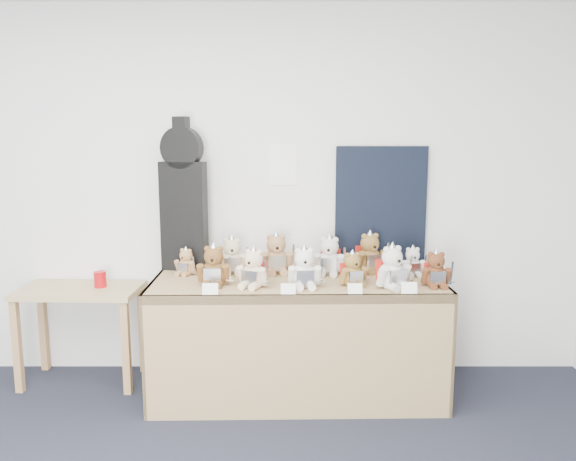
{
  "coord_description": "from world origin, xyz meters",
  "views": [
    {
      "loc": [
        0.78,
        -1.64,
        1.76
      ],
      "look_at": [
        0.78,
        1.97,
        1.16
      ],
      "focal_mm": 35.0,
      "sensor_mm": 36.0,
      "label": 1
    }
  ],
  "objects_px": {
    "teddy_back_left": "(232,257)",
    "teddy_front_end": "(436,271)",
    "teddy_back_end": "(413,263)",
    "teddy_front_right": "(352,270)",
    "teddy_back_far_left": "(186,263)",
    "red_cup": "(100,279)",
    "teddy_front_far_right": "(392,269)",
    "teddy_front_centre": "(304,269)",
    "display_table": "(297,307)",
    "teddy_front_far_left": "(214,267)",
    "teddy_back_right": "(370,254)",
    "teddy_front_left": "(253,270)",
    "teddy_back_centre_right": "(329,257)",
    "side_table": "(81,304)",
    "guitar_case": "(183,196)",
    "teddy_back_centre_left": "(276,255)"
  },
  "relations": [
    {
      "from": "teddy_back_centre_right",
      "to": "teddy_back_end",
      "type": "bearing_deg",
      "value": 5.32
    },
    {
      "from": "teddy_front_centre",
      "to": "teddy_front_end",
      "type": "distance_m",
      "value": 0.85
    },
    {
      "from": "teddy_front_left",
      "to": "teddy_back_left",
      "type": "relative_size",
      "value": 0.97
    },
    {
      "from": "teddy_front_end",
      "to": "teddy_back_right",
      "type": "distance_m",
      "value": 0.55
    },
    {
      "from": "guitar_case",
      "to": "teddy_back_end",
      "type": "distance_m",
      "value": 1.68
    },
    {
      "from": "teddy_front_centre",
      "to": "teddy_front_far_right",
      "type": "relative_size",
      "value": 0.94
    },
    {
      "from": "teddy_back_left",
      "to": "teddy_back_end",
      "type": "bearing_deg",
      "value": -9.49
    },
    {
      "from": "teddy_front_far_left",
      "to": "teddy_front_far_right",
      "type": "xyz_separation_m",
      "value": [
        1.15,
        -0.07,
        0.01
      ]
    },
    {
      "from": "teddy_back_left",
      "to": "red_cup",
      "type": "bearing_deg",
      "value": 171.63
    },
    {
      "from": "teddy_back_centre_right",
      "to": "teddy_back_right",
      "type": "height_order",
      "value": "teddy_back_right"
    },
    {
      "from": "teddy_back_end",
      "to": "teddy_front_end",
      "type": "bearing_deg",
      "value": -77.38
    },
    {
      "from": "teddy_front_left",
      "to": "teddy_front_right",
      "type": "height_order",
      "value": "teddy_front_left"
    },
    {
      "from": "teddy_front_left",
      "to": "teddy_back_centre_right",
      "type": "distance_m",
      "value": 0.62
    },
    {
      "from": "teddy_front_left",
      "to": "teddy_front_end",
      "type": "bearing_deg",
      "value": 23.3
    },
    {
      "from": "guitar_case",
      "to": "display_table",
      "type": "bearing_deg",
      "value": -9.36
    },
    {
      "from": "teddy_front_centre",
      "to": "teddy_front_end",
      "type": "xyz_separation_m",
      "value": [
        0.85,
        0.02,
        -0.01
      ]
    },
    {
      "from": "side_table",
      "to": "teddy_front_far_right",
      "type": "xyz_separation_m",
      "value": [
        2.15,
        -0.4,
        0.36
      ]
    },
    {
      "from": "display_table",
      "to": "teddy_back_centre_left",
      "type": "xyz_separation_m",
      "value": [
        -0.15,
        0.24,
        0.3
      ]
    },
    {
      "from": "teddy_front_far_right",
      "to": "teddy_back_right",
      "type": "height_order",
      "value": "teddy_back_right"
    },
    {
      "from": "teddy_back_end",
      "to": "guitar_case",
      "type": "bearing_deg",
      "value": 169.99
    },
    {
      "from": "side_table",
      "to": "teddy_front_right",
      "type": "distance_m",
      "value": 1.96
    },
    {
      "from": "teddy_back_left",
      "to": "teddy_back_centre_left",
      "type": "xyz_separation_m",
      "value": [
        0.31,
        0.01,
        0.01
      ]
    },
    {
      "from": "teddy_front_far_left",
      "to": "teddy_back_left",
      "type": "xyz_separation_m",
      "value": [
        0.09,
        0.32,
        -0.0
      ]
    },
    {
      "from": "teddy_back_left",
      "to": "teddy_front_end",
      "type": "bearing_deg",
      "value": -21.25
    },
    {
      "from": "teddy_front_far_left",
      "to": "teddy_front_right",
      "type": "relative_size",
      "value": 1.18
    },
    {
      "from": "red_cup",
      "to": "teddy_back_left",
      "type": "relative_size",
      "value": 0.39
    },
    {
      "from": "teddy_front_centre",
      "to": "teddy_front_left",
      "type": "bearing_deg",
      "value": 174.81
    },
    {
      "from": "red_cup",
      "to": "display_table",
      "type": "bearing_deg",
      "value": -10.72
    },
    {
      "from": "display_table",
      "to": "teddy_front_right",
      "type": "relative_size",
      "value": 7.87
    },
    {
      "from": "guitar_case",
      "to": "teddy_back_far_left",
      "type": "height_order",
      "value": "guitar_case"
    },
    {
      "from": "teddy_front_left",
      "to": "teddy_back_centre_right",
      "type": "xyz_separation_m",
      "value": [
        0.51,
        0.35,
        0.01
      ]
    },
    {
      "from": "red_cup",
      "to": "teddy_front_centre",
      "type": "xyz_separation_m",
      "value": [
        1.45,
        -0.4,
        0.17
      ]
    },
    {
      "from": "red_cup",
      "to": "teddy_front_far_right",
      "type": "relative_size",
      "value": 0.37
    },
    {
      "from": "teddy_front_left",
      "to": "teddy_back_right",
      "type": "xyz_separation_m",
      "value": [
        0.81,
        0.42,
        0.01
      ]
    },
    {
      "from": "display_table",
      "to": "teddy_back_centre_left",
      "type": "relative_size",
      "value": 6.15
    },
    {
      "from": "teddy_front_far_left",
      "to": "teddy_front_far_right",
      "type": "height_order",
      "value": "teddy_front_far_right"
    },
    {
      "from": "display_table",
      "to": "teddy_back_right",
      "type": "bearing_deg",
      "value": 27.96
    },
    {
      "from": "teddy_front_far_right",
      "to": "teddy_back_left",
      "type": "distance_m",
      "value": 1.13
    },
    {
      "from": "display_table",
      "to": "teddy_front_left",
      "type": "xyz_separation_m",
      "value": [
        -0.28,
        -0.13,
        0.28
      ]
    },
    {
      "from": "teddy_front_far_right",
      "to": "teddy_front_end",
      "type": "xyz_separation_m",
      "value": [
        0.29,
        0.04,
        -0.02
      ]
    },
    {
      "from": "teddy_back_centre_left",
      "to": "teddy_back_centre_right",
      "type": "distance_m",
      "value": 0.37
    },
    {
      "from": "teddy_front_right",
      "to": "teddy_back_far_left",
      "type": "bearing_deg",
      "value": 145.19
    },
    {
      "from": "red_cup",
      "to": "teddy_front_end",
      "type": "xyz_separation_m",
      "value": [
        2.29,
        -0.38,
        0.16
      ]
    },
    {
      "from": "teddy_back_centre_left",
      "to": "teddy_front_far_left",
      "type": "bearing_deg",
      "value": -147.47
    },
    {
      "from": "teddy_back_left",
      "to": "teddy_back_far_left",
      "type": "distance_m",
      "value": 0.32
    },
    {
      "from": "side_table",
      "to": "teddy_front_right",
      "type": "xyz_separation_m",
      "value": [
        1.91,
        -0.34,
        0.33
      ]
    },
    {
      "from": "teddy_back_end",
      "to": "teddy_front_far_right",
      "type": "bearing_deg",
      "value": -125.81
    },
    {
      "from": "side_table",
      "to": "teddy_front_right",
      "type": "relative_size",
      "value": 3.44
    },
    {
      "from": "teddy_front_far_left",
      "to": "teddy_back_right",
      "type": "height_order",
      "value": "teddy_back_right"
    },
    {
      "from": "teddy_front_right",
      "to": "teddy_back_far_left",
      "type": "xyz_separation_m",
      "value": [
        -1.13,
        0.29,
        -0.01
      ]
    }
  ]
}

